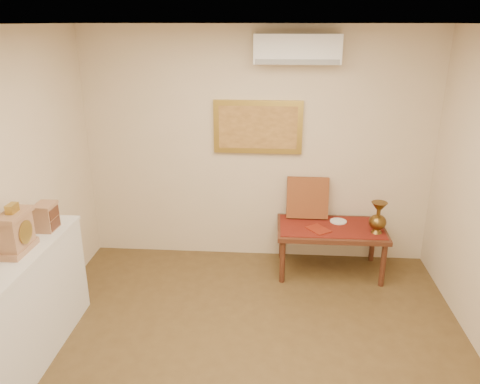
# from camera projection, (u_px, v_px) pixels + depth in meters

# --- Properties ---
(floor) EXTENTS (4.50, 4.50, 0.00)m
(floor) POSITION_uv_depth(u_px,v_px,m) (245.00, 384.00, 3.72)
(floor) COLOR brown
(floor) RESTS_ON ground
(ceiling) EXTENTS (4.50, 4.50, 0.00)m
(ceiling) POSITION_uv_depth(u_px,v_px,m) (246.00, 25.00, 2.80)
(ceiling) COLOR white
(ceiling) RESTS_ON ground
(wall_back) EXTENTS (4.00, 0.02, 2.70)m
(wall_back) POSITION_uv_depth(u_px,v_px,m) (258.00, 148.00, 5.37)
(wall_back) COLOR beige
(wall_back) RESTS_ON ground
(table_cloth) EXTENTS (1.14, 0.59, 0.01)m
(table_cloth) POSITION_uv_depth(u_px,v_px,m) (331.00, 227.00, 5.24)
(table_cloth) COLOR maroon
(table_cloth) RESTS_ON low_table
(brass_urn_tall) EXTENTS (0.19, 0.19, 0.43)m
(brass_urn_tall) POSITION_uv_depth(u_px,v_px,m) (378.00, 214.00, 5.01)
(brass_urn_tall) COLOR brown
(brass_urn_tall) RESTS_ON table_cloth
(plate) EXTENTS (0.19, 0.19, 0.01)m
(plate) POSITION_uv_depth(u_px,v_px,m) (338.00, 221.00, 5.35)
(plate) COLOR silver
(plate) RESTS_ON table_cloth
(menu) EXTENTS (0.29, 0.31, 0.01)m
(menu) POSITION_uv_depth(u_px,v_px,m) (318.00, 229.00, 5.15)
(menu) COLOR maroon
(menu) RESTS_ON table_cloth
(cushion) EXTENTS (0.48, 0.20, 0.49)m
(cushion) POSITION_uv_depth(u_px,v_px,m) (308.00, 198.00, 5.41)
(cushion) COLOR maroon
(cushion) RESTS_ON table_cloth
(display_ledge) EXTENTS (0.37, 2.02, 0.98)m
(display_ledge) POSITION_uv_depth(u_px,v_px,m) (14.00, 322.00, 3.68)
(display_ledge) COLOR silver
(display_ledge) RESTS_ON floor
(mantel_clock) EXTENTS (0.17, 0.36, 0.41)m
(mantel_clock) POSITION_uv_depth(u_px,v_px,m) (17.00, 232.00, 3.69)
(mantel_clock) COLOR #AB7B58
(mantel_clock) RESTS_ON display_ledge
(wooden_chest) EXTENTS (0.16, 0.21, 0.24)m
(wooden_chest) POSITION_uv_depth(u_px,v_px,m) (46.00, 217.00, 4.11)
(wooden_chest) COLOR #AB7B58
(wooden_chest) RESTS_ON display_ledge
(low_table) EXTENTS (1.20, 0.70, 0.55)m
(low_table) POSITION_uv_depth(u_px,v_px,m) (331.00, 232.00, 5.26)
(low_table) COLOR #512718
(low_table) RESTS_ON floor
(painting) EXTENTS (1.00, 0.06, 0.60)m
(painting) POSITION_uv_depth(u_px,v_px,m) (258.00, 127.00, 5.26)
(painting) COLOR #AF9038
(painting) RESTS_ON wall_back
(ac_unit) EXTENTS (0.90, 0.25, 0.30)m
(ac_unit) POSITION_uv_depth(u_px,v_px,m) (297.00, 49.00, 4.84)
(ac_unit) COLOR white
(ac_unit) RESTS_ON wall_back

